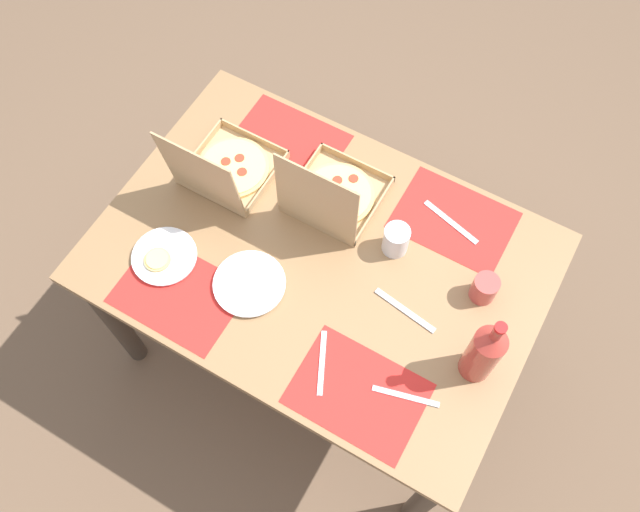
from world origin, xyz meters
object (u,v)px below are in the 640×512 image
object	(u,v)px
pizza_box_corner_left	(226,169)
plate_near_right	(164,257)
plate_middle	(249,284)
soda_bottle	(484,352)
cup_clear_left	(484,288)
pizza_box_edge_far	(333,196)
cup_clear_right	(396,240)

from	to	relation	value
pizza_box_corner_left	plate_near_right	size ratio (longest dim) A/B	1.52
plate_near_right	plate_middle	distance (m)	0.28
soda_bottle	plate_near_right	bearing A→B (deg)	9.05
plate_middle	cup_clear_left	world-z (taller)	cup_clear_left
plate_middle	plate_near_right	bearing A→B (deg)	11.08
pizza_box_edge_far	pizza_box_corner_left	distance (m)	0.35
pizza_box_edge_far	pizza_box_corner_left	bearing A→B (deg)	13.34
plate_middle	soda_bottle	size ratio (longest dim) A/B	0.68
pizza_box_edge_far	plate_near_right	size ratio (longest dim) A/B	1.54
pizza_box_edge_far	soda_bottle	world-z (taller)	soda_bottle
soda_bottle	cup_clear_right	world-z (taller)	soda_bottle
soda_bottle	cup_clear_right	distance (m)	0.44
pizza_box_corner_left	pizza_box_edge_far	bearing A→B (deg)	-166.66
plate_middle	soda_bottle	xyz separation A→B (m)	(-0.69, -0.10, 0.12)
pizza_box_edge_far	soda_bottle	size ratio (longest dim) A/B	0.95
cup_clear_left	plate_near_right	bearing A→B (deg)	22.59
pizza_box_corner_left	cup_clear_left	distance (m)	0.88
cup_clear_right	pizza_box_corner_left	bearing A→B (deg)	3.71
pizza_box_edge_far	soda_bottle	distance (m)	0.67
plate_near_right	plate_middle	bearing A→B (deg)	-168.92
cup_clear_right	plate_near_right	bearing A→B (deg)	32.74
plate_middle	cup_clear_left	size ratio (longest dim) A/B	2.46
pizza_box_edge_far	pizza_box_corner_left	world-z (taller)	pizza_box_edge_far
pizza_box_corner_left	cup_clear_left	bearing A→B (deg)	-178.28
pizza_box_corner_left	soda_bottle	world-z (taller)	soda_bottle
plate_near_right	cup_clear_right	xyz separation A→B (m)	(-0.59, -0.38, 0.04)
cup_clear_left	plate_middle	bearing A→B (deg)	27.22
pizza_box_corner_left	plate_middle	xyz separation A→B (m)	(-0.27, 0.29, -0.04)
pizza_box_corner_left	cup_clear_right	xyz separation A→B (m)	(-0.58, -0.04, 0.00)
pizza_box_edge_far	cup_clear_left	world-z (taller)	pizza_box_edge_far
plate_middle	pizza_box_corner_left	bearing A→B (deg)	-47.41
plate_near_right	plate_middle	xyz separation A→B (m)	(-0.27, -0.05, -0.00)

